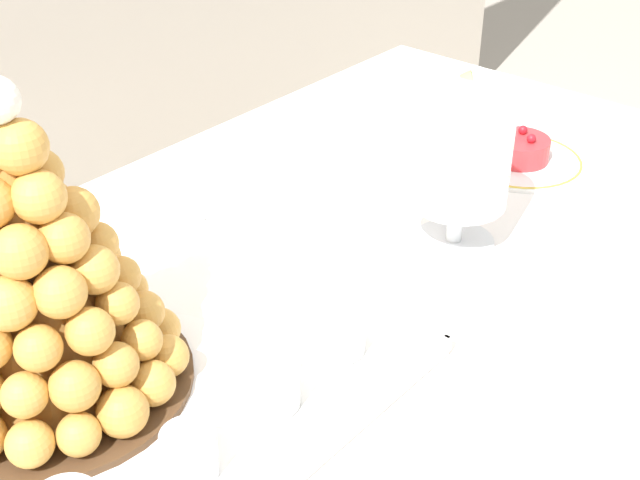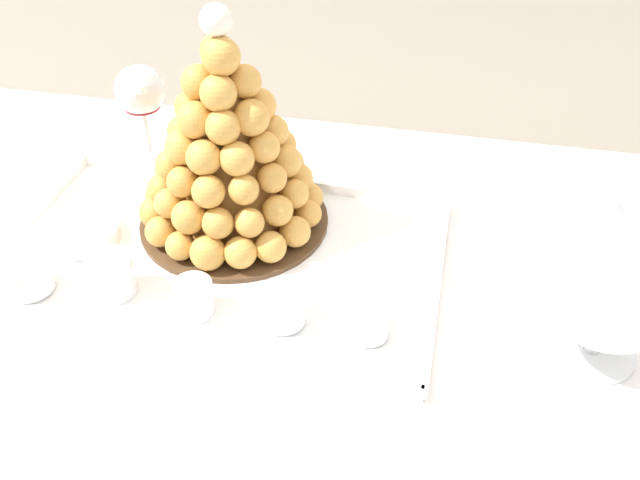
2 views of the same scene
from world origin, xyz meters
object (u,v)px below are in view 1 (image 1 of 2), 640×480
Objects in this scene: serving_tray at (111,420)px; croquembouche at (33,280)px; dessert_cup_centre at (189,456)px; dessert_cup_right at (341,331)px; dessert_cup_mid_right at (271,385)px; fruit_tart_plate at (519,155)px; macaron_goblet at (462,148)px.

croquembouche reaches higher than serving_tray.
dessert_cup_centre is 0.22m from dessert_cup_right.
fruit_tart_plate is at bearing 7.55° from dessert_cup_mid_right.
dessert_cup_right is at bearing -38.68° from croquembouche.
dessert_cup_right is 0.28× the size of fruit_tart_plate.
croquembouche reaches higher than dessert_cup_mid_right.
croquembouche is at bearing 172.41° from fruit_tart_plate.
dessert_cup_right is at bearing -24.68° from serving_tray.
croquembouche is 6.54× the size of dessert_cup_centre.
dessert_cup_centre is 0.11m from dessert_cup_mid_right.
serving_tray is at bearing -85.98° from croquembouche.
croquembouche is at bearing 123.61° from dessert_cup_mid_right.
croquembouche is 0.31m from dessert_cup_right.
fruit_tart_plate reaches higher than serving_tray.
dessert_cup_right is 0.29m from macaron_goblet.
dessert_cup_right is at bearing -173.21° from macaron_goblet.
dessert_cup_right reaches higher than serving_tray.
dessert_cup_centre is 0.26× the size of fruit_tart_plate.
croquembouche is at bearing 92.72° from dessert_cup_centre.
croquembouche reaches higher than dessert_cup_right.
macaron_goblet is (0.37, 0.03, 0.11)m from dessert_cup_mid_right.
fruit_tart_plate is (0.52, 0.08, -0.02)m from dessert_cup_right.
dessert_cup_right reaches higher than dessert_cup_centre.
croquembouche is 1.43× the size of macaron_goblet.
fruit_tart_plate is (0.75, -0.02, 0.01)m from serving_tray.
croquembouche reaches higher than dessert_cup_centre.
fruit_tart_plate is at bearing 9.03° from dessert_cup_right.
croquembouche is 0.22m from dessert_cup_centre.
croquembouche reaches higher than fruit_tart_plate.
croquembouche is at bearing 163.02° from macaron_goblet.
serving_tray is 2.66× the size of macaron_goblet.
dessert_cup_mid_right is (0.12, -0.18, -0.10)m from croquembouche.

